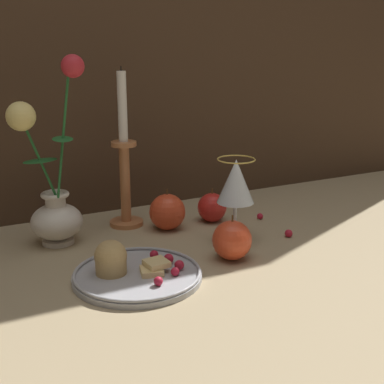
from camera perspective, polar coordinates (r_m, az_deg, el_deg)
name	(u,v)px	position (r m, az deg, el deg)	size (l,w,h in m)	color
ground_plane	(174,249)	(1.07, -1.96, -6.06)	(2.40, 2.40, 0.00)	#9E8966
vase	(53,195)	(1.10, -14.61, -0.27)	(0.15, 0.10, 0.38)	silver
plate_with_pastries	(132,270)	(0.94, -6.42, -8.32)	(0.23, 0.23, 0.07)	#A3A3A8
wine_glass	(236,184)	(1.08, 4.69, 0.83)	(0.08, 0.08, 0.17)	silver
candlestick	(125,170)	(1.18, -7.20, 2.37)	(0.07, 0.07, 0.35)	#B77042
apple_beside_vase	(232,240)	(1.01, 4.29, -5.14)	(0.08, 0.08, 0.09)	#D14223
apple_near_glass	(167,212)	(1.17, -2.65, -2.13)	(0.08, 0.08, 0.09)	#D14223
apple_at_table_edge	(212,207)	(1.22, 2.16, -1.66)	(0.07, 0.07, 0.08)	red
berry_near_plate	(289,233)	(1.15, 10.27, -4.36)	(0.02, 0.02, 0.02)	#AD192D
berry_front_center	(260,216)	(1.25, 7.26, -2.58)	(0.01, 0.01, 0.01)	#AD192D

